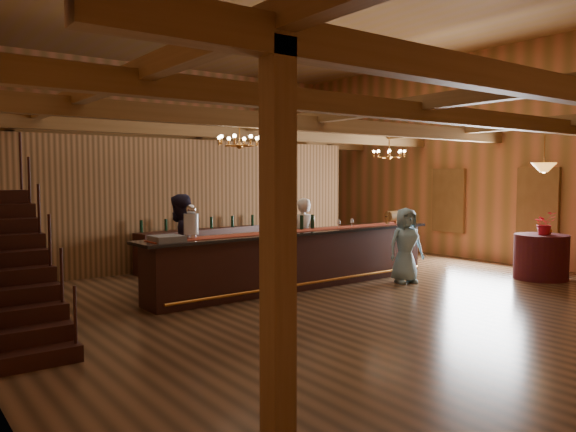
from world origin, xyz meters
TOP-DOWN VIEW (x-y plane):
  - floor at (0.00, 0.00)m, footprint 14.00×14.00m
  - ceiling at (0.00, 0.00)m, footprint 14.00×14.00m
  - wall_back at (0.00, 7.00)m, footprint 12.00×0.10m
  - wall_right at (6.00, 0.00)m, footprint 0.10×14.00m
  - beam_grid at (0.00, 0.51)m, footprint 11.90×13.90m
  - support_posts at (0.00, -0.50)m, footprint 9.20×10.20m
  - partition_wall at (-0.50, 3.50)m, footprint 9.00×0.18m
  - window_right_front at (5.95, -1.60)m, footprint 0.12×1.05m
  - window_right_back at (5.95, 1.00)m, footprint 0.12×1.05m
  - staircase at (-5.45, -0.74)m, footprint 1.00×2.80m
  - backroom_boxes at (-0.29, 5.50)m, footprint 4.10×0.60m
  - tasting_bar at (-0.12, -0.08)m, footprint 6.80×1.07m
  - beverage_dispenser at (-2.50, -0.10)m, footprint 0.26×0.26m
  - glass_rack_tray at (-3.01, -0.22)m, footprint 0.50×0.50m
  - raffle_drum at (2.54, -0.06)m, footprint 0.34×0.24m
  - bar_bottle_0 at (0.04, 0.05)m, footprint 0.07×0.07m
  - bar_bottle_1 at (0.33, 0.06)m, footprint 0.07×0.07m
  - backbar_shelf at (-0.58, 3.23)m, footprint 3.42×1.08m
  - round_table at (4.63, -2.45)m, footprint 1.11×1.11m
  - chandelier_left at (-1.48, -0.04)m, footprint 0.80×0.80m
  - chandelier_right at (3.62, 1.07)m, footprint 0.80×0.80m
  - pendant_lamp at (4.63, -2.45)m, footprint 0.52×0.52m
  - bartender at (0.50, 0.63)m, footprint 0.74×0.62m
  - staff_second at (-2.35, 0.67)m, footprint 1.15×1.09m
  - guest at (1.97, -0.99)m, footprint 0.88×0.71m
  - floor_plant at (2.12, 3.42)m, footprint 0.76×0.68m
  - table_flowers at (4.60, -2.52)m, footprint 0.57×0.53m
  - table_vase at (4.72, -2.53)m, footprint 0.16×0.16m

SIDE VIEW (x-z plane):
  - floor at x=0.00m, z-range 0.00..0.00m
  - backbar_shelf at x=-0.58m, z-range 0.00..0.95m
  - round_table at x=4.63m, z-range 0.00..0.96m
  - backroom_boxes at x=-0.29m, z-range -0.02..1.08m
  - tasting_bar at x=-0.12m, z-range 0.00..1.15m
  - floor_plant at x=2.12m, z-range 0.00..1.16m
  - guest at x=1.97m, z-range 0.00..1.56m
  - bartender at x=0.50m, z-range 0.00..1.75m
  - staff_second at x=-2.35m, z-range 0.00..1.88m
  - staircase at x=-5.45m, z-range 0.00..2.00m
  - table_vase at x=4.72m, z-range 0.96..1.28m
  - glass_rack_tray at x=-3.01m, z-range 1.13..1.23m
  - table_flowers at x=4.60m, z-range 0.96..1.46m
  - bar_bottle_0 at x=0.04m, z-range 1.13..1.43m
  - bar_bottle_1 at x=0.33m, z-range 1.13..1.43m
  - raffle_drum at x=2.54m, z-range 1.16..1.46m
  - beverage_dispenser at x=-2.50m, z-range 1.12..1.72m
  - window_right_front at x=5.95m, z-range 0.67..2.42m
  - window_right_back at x=5.95m, z-range 0.67..2.42m
  - partition_wall at x=-0.50m, z-range 0.00..3.10m
  - support_posts at x=0.00m, z-range 0.00..3.20m
  - pendant_lamp at x=4.63m, z-range 1.95..2.85m
  - wall_back at x=0.00m, z-range 0.00..5.50m
  - wall_right at x=6.00m, z-range 0.00..5.50m
  - chandelier_right at x=3.62m, z-range 2.50..3.07m
  - chandelier_left at x=-1.48m, z-range 2.62..3.11m
  - beam_grid at x=0.00m, z-range 3.05..3.44m
  - ceiling at x=0.00m, z-range 5.50..5.50m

